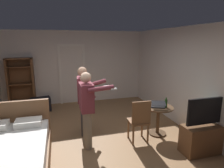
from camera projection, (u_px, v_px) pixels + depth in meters
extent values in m
plane|color=olive|center=(91.00, 146.00, 4.16)|extent=(7.04, 7.04, 0.00)
cube|color=silver|center=(75.00, 67.00, 6.93)|extent=(5.19, 0.12, 2.59)
cube|color=silver|center=(195.00, 81.00, 4.55)|extent=(0.12, 6.64, 2.59)
cube|color=white|center=(60.00, 76.00, 6.77)|extent=(0.08, 0.08, 2.05)
cube|color=white|center=(84.00, 75.00, 7.00)|extent=(0.08, 0.08, 2.05)
cube|color=white|center=(71.00, 45.00, 6.65)|extent=(0.93, 0.08, 0.08)
cube|color=brown|center=(5.00, 168.00, 3.17)|extent=(1.42, 2.07, 0.35)
cube|color=white|center=(3.00, 152.00, 3.11)|extent=(1.36, 2.01, 0.22)
cube|color=brown|center=(15.00, 124.00, 4.03)|extent=(1.42, 0.08, 1.02)
cube|color=white|center=(29.00, 122.00, 3.84)|extent=(0.50, 0.34, 0.12)
cube|color=brown|center=(8.00, 84.00, 6.21)|extent=(0.06, 0.32, 1.70)
cube|color=brown|center=(34.00, 83.00, 6.41)|extent=(0.06, 0.32, 1.70)
cube|color=brown|center=(19.00, 59.00, 6.13)|extent=(0.82, 0.32, 0.04)
cube|color=brown|center=(22.00, 83.00, 6.45)|extent=(0.82, 0.02, 1.70)
cube|color=brown|center=(23.00, 100.00, 6.43)|extent=(0.76, 0.32, 0.03)
cube|color=brown|center=(21.00, 84.00, 6.31)|extent=(0.76, 0.32, 0.03)
cube|color=brown|center=(19.00, 67.00, 6.18)|extent=(0.76, 0.32, 0.03)
cube|color=brown|center=(204.00, 139.00, 3.89)|extent=(0.92, 0.40, 0.58)
cube|color=black|center=(208.00, 111.00, 3.73)|extent=(0.92, 0.05, 0.53)
cube|color=#337077|center=(207.00, 110.00, 3.76)|extent=(0.86, 0.01, 0.47)
cylinder|color=#4C331E|center=(158.00, 121.00, 4.64)|extent=(0.08, 0.08, 0.67)
cylinder|color=#4C331E|center=(157.00, 133.00, 4.71)|extent=(0.42, 0.42, 0.03)
cylinder|color=#4C331E|center=(159.00, 107.00, 4.56)|extent=(0.70, 0.70, 0.03)
cube|color=black|center=(158.00, 106.00, 4.55)|extent=(0.38, 0.32, 0.02)
cube|color=black|center=(159.00, 103.00, 4.40)|extent=(0.37, 0.30, 0.07)
cube|color=navy|center=(159.00, 103.00, 4.41)|extent=(0.33, 0.26, 0.06)
cylinder|color=#1F4515|center=(166.00, 103.00, 4.50)|extent=(0.06, 0.06, 0.19)
cylinder|color=#1F4515|center=(166.00, 99.00, 4.47)|extent=(0.03, 0.03, 0.05)
cylinder|color=brown|center=(142.00, 127.00, 4.54)|extent=(0.04, 0.04, 0.45)
cylinder|color=brown|center=(128.00, 129.00, 4.46)|extent=(0.04, 0.04, 0.45)
cylinder|color=brown|center=(148.00, 134.00, 4.22)|extent=(0.04, 0.04, 0.45)
cylinder|color=brown|center=(133.00, 136.00, 4.14)|extent=(0.04, 0.04, 0.45)
cube|color=brown|center=(138.00, 121.00, 4.29)|extent=(0.44, 0.44, 0.04)
cube|color=brown|center=(141.00, 113.00, 4.07)|extent=(0.42, 0.06, 0.50)
cylinder|color=gray|center=(86.00, 126.00, 4.21)|extent=(0.15, 0.15, 0.81)
cylinder|color=gray|center=(88.00, 131.00, 3.97)|extent=(0.15, 0.15, 0.81)
cube|color=brown|center=(86.00, 97.00, 3.94)|extent=(0.27, 0.45, 0.58)
sphere|color=#D8AD8C|center=(86.00, 78.00, 3.85)|extent=(0.22, 0.22, 0.22)
cylinder|color=brown|center=(88.00, 89.00, 4.17)|extent=(0.32, 0.10, 0.47)
cylinder|color=brown|center=(101.00, 89.00, 3.73)|extent=(0.52, 0.10, 0.13)
cube|color=white|center=(114.00, 89.00, 3.78)|extent=(0.12, 0.04, 0.04)
cylinder|color=#333338|center=(84.00, 116.00, 4.75)|extent=(0.15, 0.15, 0.83)
cylinder|color=#333338|center=(84.00, 119.00, 4.53)|extent=(0.15, 0.15, 0.83)
cube|color=brown|center=(83.00, 89.00, 4.48)|extent=(0.30, 0.43, 0.59)
sphere|color=tan|center=(82.00, 72.00, 4.39)|extent=(0.22, 0.22, 0.22)
cylinder|color=brown|center=(86.00, 83.00, 4.70)|extent=(0.33, 0.12, 0.48)
cylinder|color=brown|center=(95.00, 84.00, 4.27)|extent=(0.53, 0.14, 0.21)
cube|color=white|center=(106.00, 86.00, 4.31)|extent=(0.12, 0.05, 0.04)
cube|color=#1E2D38|center=(41.00, 106.00, 6.23)|extent=(0.48, 0.33, 0.33)
cube|color=black|center=(41.00, 104.00, 6.19)|extent=(0.66, 0.48, 0.44)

